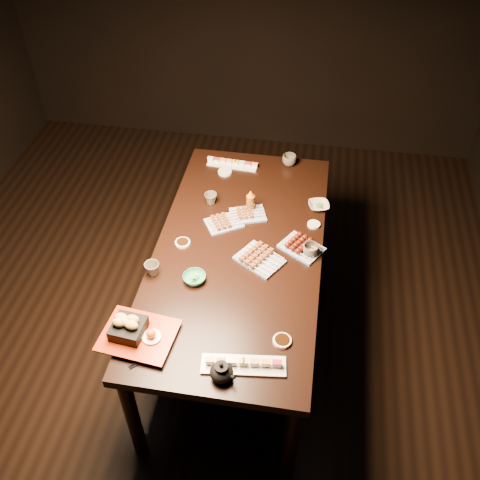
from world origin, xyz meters
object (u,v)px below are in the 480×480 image
(tempura_tray, at_px, (137,330))
(teapot, at_px, (221,371))
(yakitori_plate_left, at_px, (224,221))
(teacup_far_right, at_px, (289,160))
(yakitori_plate_right, at_px, (260,257))
(teacup_mid_right, at_px, (311,250))
(yakitori_plate_center, at_px, (248,212))
(sushi_platter_far, at_px, (232,163))
(dining_table, at_px, (239,294))
(edamame_bowl_cream, at_px, (319,206))
(teacup_far_left, at_px, (211,199))
(condiment_bottle, at_px, (250,201))
(sushi_platter_near, at_px, (243,363))
(edamame_bowl_green, at_px, (194,278))
(teacup_near_left, at_px, (152,269))

(tempura_tray, distance_m, teapot, 0.44)
(yakitori_plate_left, height_order, teacup_far_right, teacup_far_right)
(yakitori_plate_right, distance_m, teacup_mid_right, 0.28)
(yakitori_plate_center, bearing_deg, sushi_platter_far, 90.96)
(tempura_tray, xyz_separation_m, teacup_far_right, (0.55, 1.47, -0.03))
(dining_table, xyz_separation_m, yakitori_plate_left, (-0.12, 0.19, 0.40))
(edamame_bowl_cream, distance_m, teacup_far_left, 0.64)
(yakitori_plate_right, bearing_deg, condiment_bottle, 137.62)
(yakitori_plate_right, relative_size, condiment_bottle, 1.55)
(edamame_bowl_cream, bearing_deg, condiment_bottle, -166.27)
(yakitori_plate_right, distance_m, condiment_bottle, 0.41)
(sushi_platter_near, height_order, yakitori_plate_left, yakitori_plate_left)
(edamame_bowl_cream, height_order, teacup_far_left, teacup_far_left)
(yakitori_plate_left, height_order, teacup_mid_right, teacup_mid_right)
(sushi_platter_near, relative_size, edamame_bowl_green, 3.17)
(yakitori_plate_right, xyz_separation_m, teacup_mid_right, (0.26, 0.09, 0.00))
(teacup_far_left, bearing_deg, yakitori_plate_center, -17.99)
(yakitori_plate_left, distance_m, teapot, 1.00)
(dining_table, distance_m, sushi_platter_near, 0.84)
(yakitori_plate_right, bearing_deg, dining_table, -177.24)
(sushi_platter_far, xyz_separation_m, tempura_tray, (-0.19, -1.41, 0.04))
(yakitori_plate_left, distance_m, teacup_far_left, 0.20)
(edamame_bowl_cream, distance_m, teapot, 1.27)
(sushi_platter_far, distance_m, teacup_far_right, 0.37)
(edamame_bowl_green, relative_size, tempura_tray, 0.35)
(dining_table, relative_size, condiment_bottle, 11.92)
(sushi_platter_far, height_order, teacup_mid_right, teacup_mid_right)
(teacup_mid_right, xyz_separation_m, teacup_far_right, (-0.19, 0.80, 0.00))
(tempura_tray, relative_size, teacup_far_right, 3.70)
(teacup_near_left, xyz_separation_m, teacup_far_right, (0.60, 1.07, -0.00))
(sushi_platter_far, distance_m, teapot, 1.57)
(teacup_near_left, relative_size, teacup_mid_right, 0.90)
(condiment_bottle, bearing_deg, edamame_bowl_cream, 13.73)
(sushi_platter_near, height_order, teacup_far_left, teacup_far_left)
(yakitori_plate_left, xyz_separation_m, teacup_far_right, (0.31, 0.63, 0.01))
(sushi_platter_near, height_order, edamame_bowl_cream, sushi_platter_near)
(edamame_bowl_cream, distance_m, teacup_far_right, 0.46)
(teacup_far_left, bearing_deg, teacup_near_left, -106.74)
(teacup_near_left, distance_m, condiment_bottle, 0.72)
(yakitori_plate_left, bearing_deg, yakitori_plate_center, 6.40)
(teacup_mid_right, distance_m, teacup_far_right, 0.82)
(yakitori_plate_left, bearing_deg, tempura_tray, -137.56)
(teacup_near_left, bearing_deg, condiment_bottle, 53.54)
(teacup_far_left, distance_m, teacup_far_right, 0.63)
(sushi_platter_near, bearing_deg, condiment_bottle, 90.16)
(yakitori_plate_left, height_order, teacup_near_left, teacup_near_left)
(teacup_near_left, distance_m, teacup_far_right, 1.23)
(yakitori_plate_center, distance_m, teacup_far_left, 0.24)
(yakitori_plate_center, xyz_separation_m, teacup_near_left, (-0.42, -0.53, 0.01))
(yakitori_plate_left, bearing_deg, yakitori_plate_right, -78.24)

